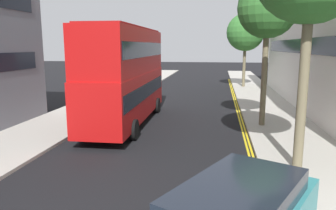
{
  "coord_description": "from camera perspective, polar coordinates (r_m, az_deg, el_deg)",
  "views": [
    {
      "loc": [
        2.85,
        -4.1,
        4.59
      ],
      "look_at": [
        0.5,
        11.0,
        1.8
      ],
      "focal_mm": 34.66,
      "sensor_mm": 36.0,
      "label": 1
    }
  ],
  "objects": [
    {
      "name": "double_decker_bus_away",
      "position": [
        19.21,
        -7.39,
        5.6
      ],
      "size": [
        2.93,
        10.85,
        5.64
      ],
      "color": "#B20F0F",
      "rests_on": "ground"
    },
    {
      "name": "kerb_line_outer",
      "position": [
        18.74,
        13.35,
        -4.11
      ],
      "size": [
        0.1,
        56.0,
        0.01
      ],
      "primitive_type": "cube",
      "color": "yellow",
      "rests_on": "ground"
    },
    {
      "name": "kerb_line_inner",
      "position": [
        18.73,
        12.86,
        -4.1
      ],
      "size": [
        0.1,
        56.0,
        0.01
      ],
      "primitive_type": "cube",
      "color": "yellow",
      "rests_on": "ground"
    },
    {
      "name": "street_tree_far",
      "position": [
        18.95,
        17.14,
        15.82
      ],
      "size": [
        3.24,
        3.24,
        8.08
      ],
      "color": "#6B6047",
      "rests_on": "sidewalk_right"
    },
    {
      "name": "sidewalk_right",
      "position": [
        20.92,
        18.69,
        -2.69
      ],
      "size": [
        4.0,
        80.0,
        0.14
      ],
      "primitive_type": "cube",
      "color": "#ADA89E",
      "rests_on": "ground"
    },
    {
      "name": "street_tree_mid",
      "position": [
        36.92,
        13.47,
        12.31
      ],
      "size": [
        4.06,
        4.06,
        7.95
      ],
      "color": "#6B6047",
      "rests_on": "sidewalk_right"
    },
    {
      "name": "sidewalk_left",
      "position": [
        22.63,
        -15.77,
        -1.57
      ],
      "size": [
        4.0,
        80.0,
        0.14
      ],
      "primitive_type": "cube",
      "color": "#ADA89E",
      "rests_on": "ground"
    }
  ]
}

